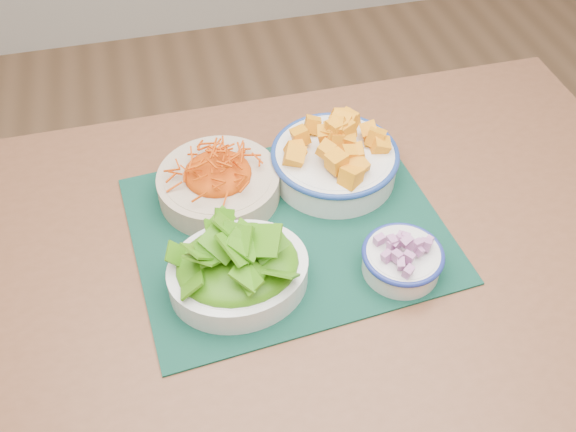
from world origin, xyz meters
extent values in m
plane|color=#9A6E4A|center=(0.00, 0.00, 0.00)|extent=(4.00, 4.00, 0.00)
cube|color=brown|center=(-0.31, -0.03, 0.73)|extent=(1.34, 0.89, 0.04)
cylinder|color=brown|center=(-0.92, 0.36, 0.35)|extent=(0.06, 0.06, 0.71)
cylinder|color=brown|center=(0.29, 0.36, 0.35)|extent=(0.06, 0.06, 0.71)
cube|color=black|center=(-0.34, 0.04, 0.75)|extent=(0.55, 0.47, 0.00)
cylinder|color=#C2AD90|center=(-0.44, 0.15, 0.78)|extent=(0.26, 0.26, 0.05)
ellipsoid|color=#D44A08|center=(-0.44, 0.15, 0.82)|extent=(0.19, 0.19, 0.04)
cylinder|color=white|center=(-0.22, 0.15, 0.78)|extent=(0.27, 0.27, 0.06)
torus|color=navy|center=(-0.22, 0.15, 0.81)|extent=(0.23, 0.23, 0.01)
ellipsoid|color=orange|center=(-0.22, 0.15, 0.84)|extent=(0.20, 0.20, 0.06)
ellipsoid|color=#246D06|center=(-0.44, -0.05, 0.83)|extent=(0.20, 0.17, 0.06)
cylinder|color=silver|center=(-0.18, -0.09, 0.78)|extent=(0.14, 0.14, 0.04)
torus|color=navy|center=(-0.18, -0.09, 0.79)|extent=(0.13, 0.13, 0.01)
ellipsoid|color=#801363|center=(-0.18, -0.09, 0.81)|extent=(0.11, 0.11, 0.02)
camera|label=1|loc=(-0.52, -0.68, 1.58)|focal=40.00mm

